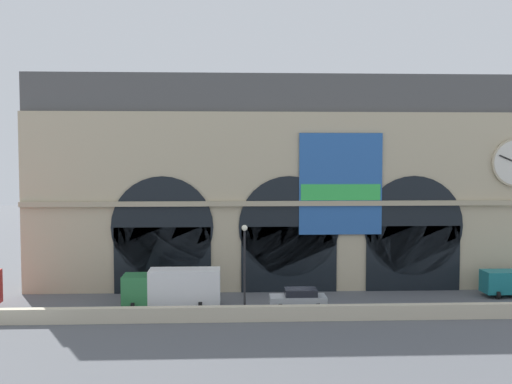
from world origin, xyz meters
The scene contains 6 objects.
ground_plane centered at (0.00, 0.00, 0.00)m, with size 200.00×200.00×0.00m, color #54565B.
quay_parapet_wall centered at (0.00, -4.33, 0.55)m, with size 90.00×0.70×1.09m, color beige.
station_building centered at (0.03, 7.34, 9.30)m, with size 46.23×5.11×19.13m.
box_truck_midwest centered at (-9.61, -0.62, 1.70)m, with size 7.50×2.91×3.12m.
car_center centered at (0.18, -0.85, 0.80)m, with size 4.40×2.22×1.55m.
street_lamp_quayside centered at (-4.12, -3.53, 4.41)m, with size 0.44×0.44×6.90m.
Camera 1 is at (-5.32, -47.52, 11.95)m, focal length 42.61 mm.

